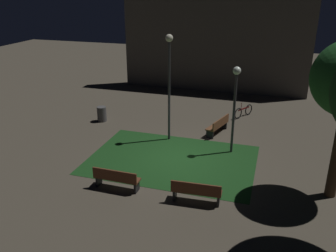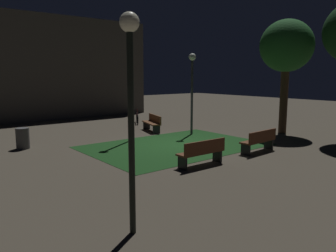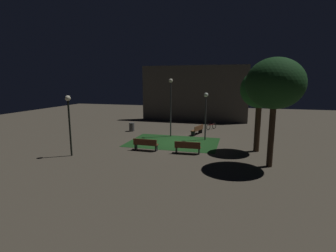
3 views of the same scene
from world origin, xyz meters
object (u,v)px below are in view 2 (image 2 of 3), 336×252
at_px(lamp_post_plaza_east, 130,85).
at_px(tree_left_canopy, 286,47).
at_px(bench_corner, 259,140).
at_px(bench_near_trees, 153,122).
at_px(trash_bin, 23,138).
at_px(bicycle, 137,118).
at_px(lamp_post_near_wall, 131,64).
at_px(lamp_post_plaza_west, 192,79).
at_px(bench_front_right, 202,152).

bearing_deg(lamp_post_plaza_east, tree_left_canopy, 20.50).
height_order(tree_left_canopy, lamp_post_plaza_east, tree_left_canopy).
bearing_deg(bench_corner, bench_near_trees, 92.95).
relative_size(lamp_post_plaza_east, trash_bin, 4.76).
height_order(bench_corner, bicycle, bicycle).
bearing_deg(lamp_post_near_wall, trash_bin, 163.43).
height_order(lamp_post_plaza_east, trash_bin, lamp_post_plaza_east).
height_order(tree_left_canopy, trash_bin, tree_left_canopy).
height_order(bench_corner, lamp_post_plaza_east, lamp_post_plaza_east).
bearing_deg(lamp_post_near_wall, tree_left_canopy, -23.73).
bearing_deg(bench_near_trees, tree_left_canopy, -42.87).
height_order(bench_near_trees, lamp_post_near_wall, lamp_post_near_wall).
relative_size(bench_corner, lamp_post_plaza_east, 0.45).
distance_m(tree_left_canopy, trash_bin, 13.16).
bearing_deg(lamp_post_plaza_west, bicycle, 89.81).
bearing_deg(bench_corner, tree_left_canopy, 22.83).
xyz_separation_m(bench_front_right, lamp_post_near_wall, (0.52, 5.17, 3.01)).
height_order(tree_left_canopy, lamp_post_plaza_west, tree_left_canopy).
bearing_deg(lamp_post_near_wall, bench_near_trees, 32.90).
relative_size(bench_front_right, lamp_post_plaza_east, 0.44).
xyz_separation_m(bench_corner, tree_left_canopy, (4.68, 1.97, 3.90)).
distance_m(bench_front_right, lamp_post_plaza_west, 6.37).
relative_size(bench_front_right, bench_corner, 0.99).
distance_m(lamp_post_near_wall, lamp_post_plaza_east, 9.21).
bearing_deg(bench_front_right, bicycle, 68.59).
bearing_deg(trash_bin, lamp_post_near_wall, -16.57).
relative_size(bench_front_right, lamp_post_near_wall, 0.34).
bearing_deg(lamp_post_plaza_west, trash_bin, 166.12).
distance_m(bench_front_right, bicycle, 10.33).
bearing_deg(lamp_post_plaza_west, bench_near_trees, 115.61).
height_order(lamp_post_near_wall, lamp_post_plaza_west, lamp_post_near_wall).
bearing_deg(bench_near_trees, bicycle, 71.67).
relative_size(tree_left_canopy, lamp_post_plaza_east, 1.41).
xyz_separation_m(trash_bin, bicycle, (7.69, 3.13, -0.09)).
bearing_deg(bicycle, bench_near_trees, -108.33).
height_order(bench_corner, trash_bin, bench_corner).
xyz_separation_m(tree_left_canopy, lamp_post_plaza_west, (-4.04, 2.62, -1.58)).
bearing_deg(bicycle, tree_left_canopy, -62.25).
bearing_deg(trash_bin, bench_corner, -42.66).
xyz_separation_m(bench_front_right, bench_near_trees, (2.78, 6.63, 0.00)).
bearing_deg(lamp_post_plaza_west, bench_corner, -97.85).
relative_size(lamp_post_plaza_west, bicycle, 2.75).
distance_m(lamp_post_plaza_west, bicycle, 5.60).
distance_m(lamp_post_plaza_east, lamp_post_plaza_west, 10.87).
distance_m(bench_corner, tree_left_canopy, 6.40).
bearing_deg(tree_left_canopy, bench_front_right, -165.83).
bearing_deg(bench_corner, bicycle, 86.14).
bearing_deg(lamp_post_near_wall, bench_front_right, -95.77).
bearing_deg(bench_front_right, tree_left_canopy, 14.17).
relative_size(tree_left_canopy, lamp_post_near_wall, 1.10).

